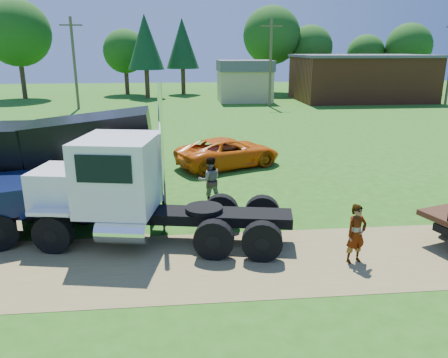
{
  "coord_description": "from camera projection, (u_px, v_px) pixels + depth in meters",
  "views": [
    {
      "loc": [
        -3.49,
        -11.51,
        6.05
      ],
      "look_at": [
        -2.04,
        3.2,
        1.6
      ],
      "focal_mm": 35.0,
      "sensor_mm": 36.0,
      "label": 1
    }
  ],
  "objects": [
    {
      "name": "ground",
      "position": [
        302.0,
        259.0,
        13.04
      ],
      "size": [
        140.0,
        140.0,
        0.0
      ],
      "primitive_type": "plane",
      "color": "#255A13",
      "rests_on": "ground"
    },
    {
      "name": "dirt_track",
      "position": [
        302.0,
        259.0,
        13.03
      ],
      "size": [
        120.0,
        4.2,
        0.01
      ],
      "primitive_type": "cube",
      "color": "brown",
      "rests_on": "ground"
    },
    {
      "name": "white_semi_tractor",
      "position": [
        123.0,
        189.0,
        13.93
      ],
      "size": [
        8.55,
        4.14,
        5.05
      ],
      "rotation": [
        0.0,
        0.0,
        -0.18
      ],
      "color": "black",
      "rests_on": "ground"
    },
    {
      "name": "black_dump_truck",
      "position": [
        52.0,
        155.0,
        16.88
      ],
      "size": [
        8.74,
        2.96,
        3.76
      ],
      "rotation": [
        0.0,
        0.0,
        0.04
      ],
      "color": "black",
      "rests_on": "ground"
    },
    {
      "name": "orange_pickup",
      "position": [
        229.0,
        152.0,
        22.98
      ],
      "size": [
        6.13,
        4.63,
        1.55
      ],
      "primitive_type": "imported",
      "rotation": [
        0.0,
        0.0,
        1.99
      ],
      "color": "#D55A0A",
      "rests_on": "ground"
    },
    {
      "name": "spectator_a",
      "position": [
        356.0,
        234.0,
        12.61
      ],
      "size": [
        0.74,
        0.59,
        1.78
      ],
      "primitive_type": "imported",
      "rotation": [
        0.0,
        0.0,
        0.28
      ],
      "color": "#999999",
      "rests_on": "ground"
    },
    {
      "name": "spectator_b",
      "position": [
        210.0,
        180.0,
        17.46
      ],
      "size": [
        1.01,
        0.83,
        1.93
      ],
      "primitive_type": "imported",
      "rotation": [
        0.0,
        0.0,
        3.25
      ],
      "color": "#999999",
      "rests_on": "ground"
    },
    {
      "name": "brick_building",
      "position": [
        361.0,
        78.0,
        52.08
      ],
      "size": [
        15.4,
        10.4,
        5.3
      ],
      "color": "brown",
      "rests_on": "ground"
    },
    {
      "name": "tan_shed",
      "position": [
        245.0,
        80.0,
        50.83
      ],
      "size": [
        6.2,
        5.4,
        4.7
      ],
      "color": "tan",
      "rests_on": "ground"
    },
    {
      "name": "utility_poles",
      "position": [
        271.0,
        61.0,
        45.59
      ],
      "size": [
        42.2,
        0.28,
        9.0
      ],
      "color": "#4E422C",
      "rests_on": "ground"
    },
    {
      "name": "tree_row",
      "position": [
        221.0,
        42.0,
        57.81
      ],
      "size": [
        58.66,
        13.18,
        11.74
      ],
      "color": "#382617",
      "rests_on": "ground"
    }
  ]
}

